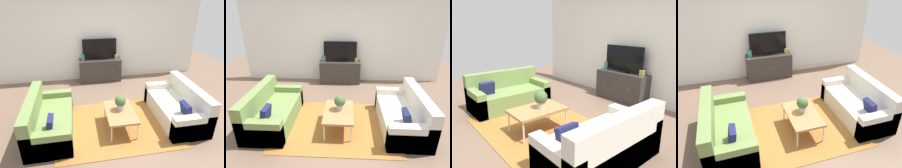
% 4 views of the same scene
% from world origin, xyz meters
% --- Properties ---
extents(ground_plane, '(10.00, 10.00, 0.00)m').
position_xyz_m(ground_plane, '(0.00, 0.00, 0.00)').
color(ground_plane, brown).
extents(wall_back, '(6.40, 0.12, 2.70)m').
position_xyz_m(wall_back, '(0.00, 2.55, 1.35)').
color(wall_back, silver).
rests_on(wall_back, ground_plane).
extents(area_rug, '(2.50, 1.90, 0.01)m').
position_xyz_m(area_rug, '(0.00, -0.15, 0.01)').
color(area_rug, '#9E662D').
rests_on(area_rug, ground_plane).
extents(couch_left_side, '(0.84, 1.69, 0.80)m').
position_xyz_m(couch_left_side, '(-1.43, -0.10, 0.27)').
color(couch_left_side, olive).
rests_on(couch_left_side, ground_plane).
extents(couch_right_side, '(0.84, 1.69, 0.80)m').
position_xyz_m(couch_right_side, '(1.43, -0.10, 0.27)').
color(couch_right_side, beige).
rests_on(couch_right_side, ground_plane).
extents(coffee_table, '(0.59, 0.93, 0.42)m').
position_xyz_m(coffee_table, '(0.05, -0.25, 0.39)').
color(coffee_table, '#A37547').
rests_on(coffee_table, ground_plane).
extents(potted_plant, '(0.23, 0.23, 0.31)m').
position_xyz_m(potted_plant, '(0.07, -0.18, 0.59)').
color(potted_plant, '#B7B2A8').
rests_on(potted_plant, coffee_table).
extents(tv_console, '(1.28, 0.47, 0.71)m').
position_xyz_m(tv_console, '(-0.03, 2.27, 0.35)').
color(tv_console, '#332D2B').
rests_on(tv_console, ground_plane).
extents(flat_screen_tv, '(1.03, 0.16, 0.64)m').
position_xyz_m(flat_screen_tv, '(-0.03, 2.29, 1.03)').
color(flat_screen_tv, black).
rests_on(flat_screen_tv, tv_console).
extents(glass_vase, '(0.11, 0.11, 0.19)m').
position_xyz_m(glass_vase, '(-0.56, 2.27, 0.80)').
color(glass_vase, teal).
rests_on(glass_vase, tv_console).
extents(mantel_clock, '(0.11, 0.07, 0.13)m').
position_xyz_m(mantel_clock, '(0.49, 2.27, 0.77)').
color(mantel_clock, tan).
rests_on(mantel_clock, tv_console).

